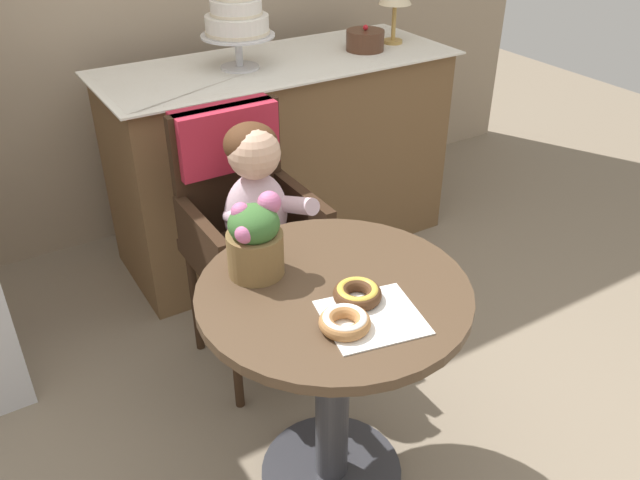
# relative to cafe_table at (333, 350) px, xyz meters

# --- Properties ---
(ground_plane) EXTENTS (8.00, 8.00, 0.00)m
(ground_plane) POSITION_rel_cafe_table_xyz_m (0.00, 0.00, -0.51)
(ground_plane) COLOR gray
(cafe_table) EXTENTS (0.72, 0.72, 0.72)m
(cafe_table) POSITION_rel_cafe_table_xyz_m (0.00, 0.00, 0.00)
(cafe_table) COLOR #4C3826
(cafe_table) RESTS_ON ground
(wicker_chair) EXTENTS (0.42, 0.45, 0.95)m
(wicker_chair) POSITION_rel_cafe_table_xyz_m (0.06, 0.69, 0.13)
(wicker_chair) COLOR #332114
(wicker_chair) RESTS_ON ground
(seated_child) EXTENTS (0.27, 0.32, 0.73)m
(seated_child) POSITION_rel_cafe_table_xyz_m (0.06, 0.54, 0.17)
(seated_child) COLOR silver
(seated_child) RESTS_ON ground
(paper_napkin) EXTENTS (0.27, 0.26, 0.00)m
(paper_napkin) POSITION_rel_cafe_table_xyz_m (0.01, -0.15, 0.21)
(paper_napkin) COLOR white
(paper_napkin) RESTS_ON cafe_table
(donut_front) EXTENTS (0.12, 0.12, 0.04)m
(donut_front) POSITION_rel_cafe_table_xyz_m (-0.07, -0.15, 0.23)
(donut_front) COLOR #AD7542
(donut_front) RESTS_ON cafe_table
(donut_mid) EXTENTS (0.12, 0.12, 0.04)m
(donut_mid) POSITION_rel_cafe_table_xyz_m (0.02, -0.08, 0.23)
(donut_mid) COLOR #4C2D19
(donut_mid) RESTS_ON cafe_table
(flower_vase) EXTENTS (0.16, 0.15, 0.23)m
(flower_vase) POSITION_rel_cafe_table_xyz_m (-0.14, 0.17, 0.32)
(flower_vase) COLOR brown
(flower_vase) RESTS_ON cafe_table
(display_counter) EXTENTS (1.56, 0.62, 0.90)m
(display_counter) POSITION_rel_cafe_table_xyz_m (0.55, 1.30, -0.05)
(display_counter) COLOR brown
(display_counter) RESTS_ON ground
(tiered_cake_stand) EXTENTS (0.30, 0.30, 0.32)m
(tiered_cake_stand) POSITION_rel_cafe_table_xyz_m (0.37, 1.30, 0.59)
(tiered_cake_stand) COLOR silver
(tiered_cake_stand) RESTS_ON display_counter
(round_layer_cake) EXTENTS (0.17, 0.17, 0.11)m
(round_layer_cake) POSITION_rel_cafe_table_xyz_m (0.96, 1.25, 0.44)
(round_layer_cake) COLOR #4C2D1E
(round_layer_cake) RESTS_ON display_counter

